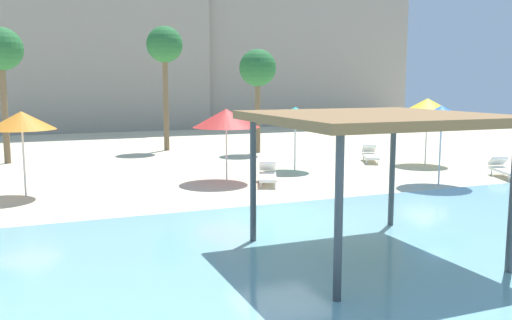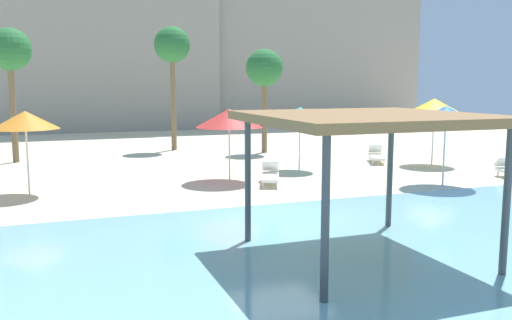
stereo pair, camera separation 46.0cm
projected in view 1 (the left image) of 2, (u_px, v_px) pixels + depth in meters
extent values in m
plane|color=beige|center=(280.00, 218.00, 14.53)|extent=(80.00, 80.00, 0.00)
cube|color=#7AB7C1|center=(402.00, 284.00, 9.71)|extent=(44.00, 13.50, 0.04)
cylinder|color=#42474C|center=(253.00, 182.00, 12.13)|extent=(0.14, 0.14, 2.79)
cylinder|color=#42474C|center=(392.00, 172.00, 13.50)|extent=(0.14, 0.14, 2.79)
cylinder|color=#42474C|center=(339.00, 220.00, 8.72)|extent=(0.14, 0.14, 2.79)
cube|color=olive|center=(373.00, 118.00, 10.90)|extent=(4.41, 4.41, 0.18)
cylinder|color=silver|center=(227.00, 154.00, 19.89)|extent=(0.06, 0.06, 1.98)
cone|color=red|center=(226.00, 118.00, 19.71)|extent=(2.44, 2.44, 0.67)
cylinder|color=silver|center=(295.00, 145.00, 22.50)|extent=(0.06, 0.06, 2.08)
cone|color=teal|center=(295.00, 113.00, 22.32)|extent=(1.93, 1.93, 0.53)
cylinder|color=silver|center=(440.00, 155.00, 19.08)|extent=(0.06, 0.06, 2.13)
cone|color=blue|center=(442.00, 115.00, 18.89)|extent=(2.46, 2.46, 0.68)
cylinder|color=silver|center=(426.00, 138.00, 24.16)|extent=(0.06, 0.06, 2.29)
cone|color=yellow|center=(428.00, 105.00, 23.95)|extent=(2.28, 2.28, 0.63)
cylinder|color=silver|center=(24.00, 163.00, 17.22)|extent=(0.06, 0.06, 2.13)
cone|color=orange|center=(22.00, 120.00, 17.03)|extent=(2.08, 2.08, 0.57)
cylinder|color=white|center=(275.00, 185.00, 18.65)|extent=(0.05, 0.05, 0.22)
cylinder|color=white|center=(261.00, 185.00, 18.66)|extent=(0.05, 0.05, 0.22)
cylinder|color=white|center=(274.00, 178.00, 20.08)|extent=(0.05, 0.05, 0.22)
cylinder|color=white|center=(261.00, 178.00, 20.08)|extent=(0.05, 0.05, 0.22)
cube|color=white|center=(268.00, 177.00, 19.35)|extent=(1.24, 1.89, 0.10)
cube|color=white|center=(268.00, 166.00, 20.04)|extent=(0.75, 0.70, 0.40)
cylinder|color=white|center=(378.00, 162.00, 24.12)|extent=(0.05, 0.05, 0.22)
cylinder|color=white|center=(367.00, 162.00, 24.17)|extent=(0.05, 0.05, 0.22)
cylinder|color=white|center=(374.00, 158.00, 25.54)|extent=(0.05, 0.05, 0.22)
cylinder|color=white|center=(364.00, 158.00, 25.59)|extent=(0.05, 0.05, 0.22)
cube|color=white|center=(371.00, 156.00, 24.83)|extent=(1.35, 1.88, 0.10)
cube|color=white|center=(369.00, 148.00, 25.53)|extent=(0.77, 0.73, 0.40)
cylinder|color=white|center=(509.00, 178.00, 19.98)|extent=(0.05, 0.05, 0.22)
cylinder|color=white|center=(504.00, 172.00, 21.41)|extent=(0.05, 0.05, 0.22)
cylinder|color=white|center=(491.00, 172.00, 21.41)|extent=(0.05, 0.05, 0.22)
cube|color=white|center=(506.00, 171.00, 20.68)|extent=(1.21, 1.89, 0.10)
cube|color=white|center=(498.00, 161.00, 21.37)|extent=(0.74, 0.69, 0.40)
cylinder|color=brown|center=(166.00, 101.00, 29.00)|extent=(0.28, 0.28, 5.25)
sphere|color=#286B33|center=(165.00, 44.00, 28.58)|extent=(1.90, 1.90, 1.90)
cylinder|color=brown|center=(5.00, 111.00, 24.24)|extent=(0.28, 0.28, 4.72)
sphere|color=#286B33|center=(1.00, 49.00, 23.86)|extent=(1.90, 1.90, 1.90)
cylinder|color=brown|center=(258.00, 114.00, 28.14)|extent=(0.28, 0.28, 4.01)
sphere|color=#286B33|center=(258.00, 68.00, 27.81)|extent=(1.90, 1.90, 1.90)
cube|color=#9E9384|center=(68.00, 17.00, 43.03)|extent=(20.08, 10.64, 17.59)
cube|color=#9E9384|center=(270.00, 18.00, 49.89)|extent=(22.86, 10.18, 19.09)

